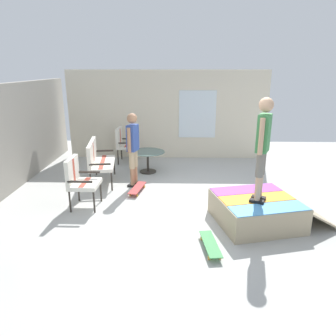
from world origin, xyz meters
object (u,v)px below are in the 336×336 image
object	(u,v)px
patio_bench	(98,158)
patio_table	(148,158)
skate_ramp	(257,210)
person_watching	(133,144)
patio_chair_near_house	(123,142)
skateboard_spare	(210,244)
patio_chair_by_wall	(79,178)
person_skater	(263,142)
skateboard_by_bench	(137,188)

from	to	relation	value
patio_bench	patio_table	world-z (taller)	patio_bench
skate_ramp	patio_bench	distance (m)	3.93
skate_ramp	person_watching	distance (m)	3.15
patio_chair_near_house	patio_table	distance (m)	1.25
patio_bench	skateboard_spare	distance (m)	3.85
patio_chair_by_wall	person_skater	xyz separation A→B (m)	(-0.74, -3.33, 0.90)
skateboard_by_bench	patio_bench	bearing A→B (deg)	59.96
person_watching	skateboard_spare	size ratio (longest dim) A/B	2.10
patio_chair_by_wall	skateboard_spare	bearing A→B (deg)	-121.88
skateboard_by_bench	skateboard_spare	size ratio (longest dim) A/B	1.01
skate_ramp	person_skater	xyz separation A→B (m)	(-0.13, 0.05, 1.28)
patio_table	person_skater	size ratio (longest dim) A/B	0.51
patio_table	skateboard_spare	xyz separation A→B (m)	(-3.78, -1.29, -0.32)
skate_ramp	patio_table	size ratio (longest dim) A/B	2.47
person_watching	person_skater	world-z (taller)	person_skater
person_watching	patio_chair_near_house	bearing A→B (deg)	15.53
patio_chair_by_wall	person_skater	size ratio (longest dim) A/B	0.58
person_watching	skate_ramp	bearing A→B (deg)	-126.47
person_skater	patio_chair_near_house	bearing A→B (deg)	36.92
patio_chair_near_house	patio_table	world-z (taller)	patio_chair_near_house
patio_bench	patio_table	distance (m)	1.42
skateboard_spare	person_skater	bearing A→B (deg)	-48.19
patio_chair_by_wall	skateboard_by_bench	world-z (taller)	patio_chair_by_wall
patio_chair_by_wall	person_watching	distance (m)	1.57
patio_chair_by_wall	person_skater	distance (m)	3.53
skate_ramp	skateboard_by_bench	world-z (taller)	skate_ramp
skateboard_by_bench	patio_chair_near_house	bearing A→B (deg)	15.88
patio_table	skateboard_by_bench	distance (m)	1.46
patio_table	skateboard_by_bench	world-z (taller)	patio_table
skate_ramp	skateboard_spare	size ratio (longest dim) A/B	2.72
patio_table	skateboard_by_bench	size ratio (longest dim) A/B	1.09
skate_ramp	person_skater	bearing A→B (deg)	160.57
patio_bench	patio_table	xyz separation A→B (m)	(0.84, -1.13, -0.21)
person_skater	patio_chair_by_wall	bearing A→B (deg)	77.53
person_skater	person_watching	bearing A→B (deg)	51.00
skate_ramp	patio_table	world-z (taller)	patio_table
skate_ramp	skateboard_by_bench	xyz separation A→B (m)	(1.44, 2.34, -0.15)
patio_bench	patio_chair_by_wall	bearing A→B (deg)	178.63
patio_chair_near_house	patio_chair_by_wall	xyz separation A→B (m)	(-3.20, 0.37, 0.00)
patio_chair_near_house	patio_chair_by_wall	bearing A→B (deg)	173.40
patio_chair_by_wall	skateboard_by_bench	bearing A→B (deg)	-51.38
person_watching	person_skater	distance (m)	3.14
patio_table	person_skater	bearing A→B (deg)	-144.08
skate_ramp	person_watching	size ratio (longest dim) A/B	1.30
patio_bench	patio_chair_by_wall	distance (m)	1.42
patio_chair_by_wall	person_watching	xyz separation A→B (m)	(1.21, -0.92, 0.39)
skate_ramp	patio_bench	size ratio (longest dim) A/B	1.70
skateboard_by_bench	person_skater	bearing A→B (deg)	-124.50
person_skater	skateboard_spare	bearing A→B (deg)	131.81
person_watching	person_skater	size ratio (longest dim) A/B	0.97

